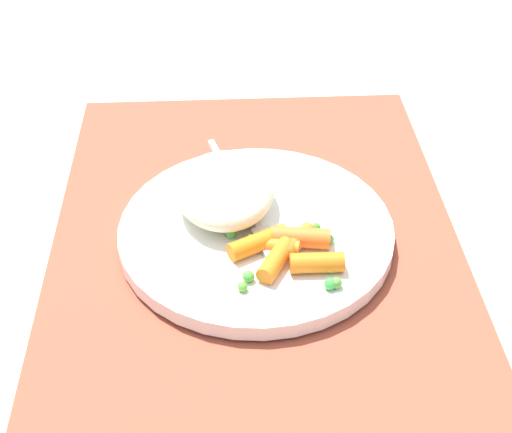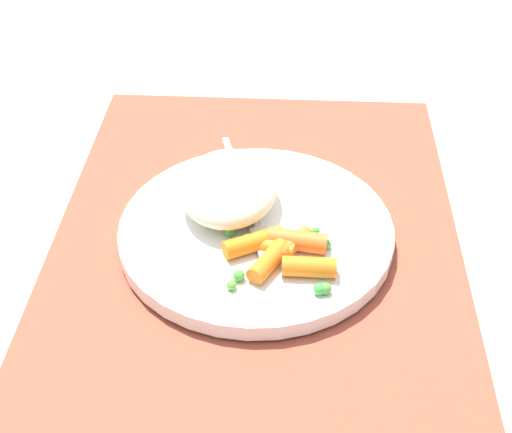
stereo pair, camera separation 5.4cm
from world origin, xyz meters
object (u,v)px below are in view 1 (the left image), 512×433
at_px(rice_mound, 225,190).
at_px(carrot_portion, 288,248).
at_px(fork, 248,209).
at_px(plate, 256,232).

height_order(rice_mound, carrot_portion, rice_mound).
relative_size(carrot_portion, fork, 0.50).
relative_size(plate, carrot_portion, 2.63).
bearing_deg(fork, rice_mound, -111.03).
height_order(plate, fork, fork).
bearing_deg(plate, carrot_portion, 31.76).
distance_m(plate, carrot_portion, 0.05).
xyz_separation_m(plate, rice_mound, (-0.03, -0.03, 0.03)).
distance_m(carrot_portion, fork, 0.07).
distance_m(plate, rice_mound, 0.05).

